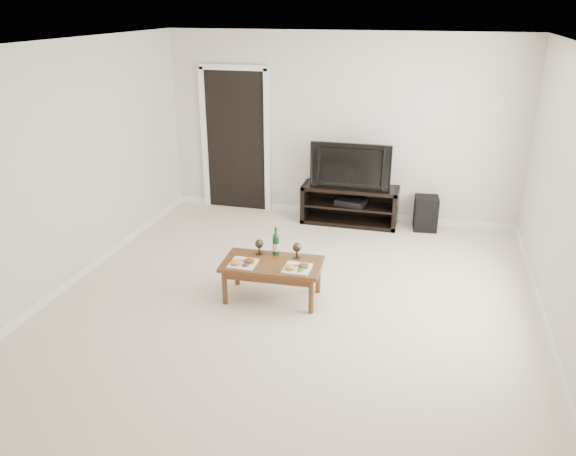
% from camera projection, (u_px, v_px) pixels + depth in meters
% --- Properties ---
extents(floor, '(5.50, 5.50, 0.00)m').
position_uv_depth(floor, '(291.00, 305.00, 5.85)').
color(floor, beige).
rests_on(floor, ground).
extents(back_wall, '(5.00, 0.04, 2.60)m').
position_uv_depth(back_wall, '(340.00, 128.00, 7.85)').
color(back_wall, beige).
rests_on(back_wall, ground).
extents(ceiling, '(5.00, 5.50, 0.04)m').
position_uv_depth(ceiling, '(292.00, 42.00, 4.87)').
color(ceiling, white).
rests_on(ceiling, back_wall).
extents(doorway, '(0.90, 0.02, 2.05)m').
position_uv_depth(doorway, '(236.00, 142.00, 8.29)').
color(doorway, black).
rests_on(doorway, ground).
extents(media_console, '(1.34, 0.45, 0.55)m').
position_uv_depth(media_console, '(350.00, 205.00, 7.94)').
color(media_console, black).
rests_on(media_console, ground).
extents(television, '(1.11, 0.15, 0.64)m').
position_uv_depth(television, '(351.00, 164.00, 7.72)').
color(television, black).
rests_on(television, media_console).
extents(av_receiver, '(0.45, 0.37, 0.08)m').
position_uv_depth(av_receiver, '(351.00, 202.00, 7.91)').
color(av_receiver, black).
rests_on(av_receiver, media_console).
extents(subwoofer, '(0.34, 0.34, 0.47)m').
position_uv_depth(subwoofer, '(426.00, 213.00, 7.74)').
color(subwoofer, black).
rests_on(subwoofer, ground).
extents(coffee_table, '(1.06, 0.61, 0.42)m').
position_uv_depth(coffee_table, '(272.00, 280.00, 5.93)').
color(coffee_table, brown).
rests_on(coffee_table, ground).
extents(plate_left, '(0.27, 0.27, 0.07)m').
position_uv_depth(plate_left, '(243.00, 261.00, 5.79)').
color(plate_left, white).
rests_on(plate_left, coffee_table).
extents(plate_right, '(0.27, 0.27, 0.07)m').
position_uv_depth(plate_right, '(297.00, 266.00, 5.68)').
color(plate_right, white).
rests_on(plate_right, coffee_table).
extents(wine_bottle, '(0.07, 0.07, 0.35)m').
position_uv_depth(wine_bottle, '(276.00, 239.00, 5.97)').
color(wine_bottle, '#103C1E').
rests_on(wine_bottle, coffee_table).
extents(goblet_left, '(0.09, 0.09, 0.17)m').
position_uv_depth(goblet_left, '(259.00, 247.00, 6.01)').
color(goblet_left, '#352C1D').
rests_on(goblet_left, coffee_table).
extents(goblet_right, '(0.09, 0.09, 0.17)m').
position_uv_depth(goblet_right, '(297.00, 250.00, 5.92)').
color(goblet_right, '#352C1D').
rests_on(goblet_right, coffee_table).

